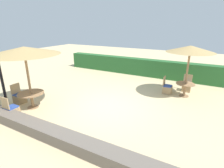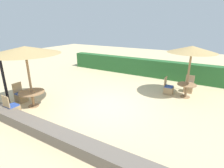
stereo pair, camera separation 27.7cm
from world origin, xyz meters
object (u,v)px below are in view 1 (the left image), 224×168
(parasol_back_right, at_px, (190,49))
(patio_chair_back_right_west, at_px, (167,89))
(parasol_front_left, at_px, (24,51))
(patio_chair_back_right_north, at_px, (187,87))
(patio_chair_front_left_west, at_px, (19,98))
(patio_chair_front_left_south, at_px, (12,111))
(round_table_back_right, at_px, (185,87))
(round_table_front_left, at_px, (31,96))

(parasol_back_right, relative_size, patio_chair_back_right_west, 2.85)
(parasol_front_left, height_order, patio_chair_back_right_north, parasol_front_left)
(patio_chair_back_right_west, bearing_deg, patio_chair_front_left_west, -52.14)
(patio_chair_front_left_south, bearing_deg, patio_chair_front_left_west, 133.48)
(patio_chair_front_left_west, relative_size, round_table_back_right, 0.99)
(round_table_front_left, distance_m, parasol_back_right, 7.82)
(round_table_back_right, xyz_separation_m, patio_chair_back_right_north, (0.01, 0.88, -0.28))
(parasol_front_left, relative_size, parasol_back_right, 1.11)
(round_table_front_left, bearing_deg, parasol_front_left, 26.57)
(patio_chair_front_left_west, relative_size, parasol_back_right, 0.35)
(round_table_front_left, height_order, round_table_back_right, round_table_front_left)
(patio_chair_front_left_west, distance_m, patio_chair_back_right_north, 8.90)
(patio_chair_front_left_west, relative_size, patio_chair_back_right_west, 1.00)
(parasol_front_left, bearing_deg, parasol_back_right, 38.53)
(parasol_front_left, bearing_deg, patio_chair_back_right_north, 43.33)
(round_table_front_left, bearing_deg, patio_chair_back_right_north, 43.33)
(patio_chair_front_left_west, bearing_deg, parasol_front_left, 86.88)
(parasol_back_right, height_order, patio_chair_back_right_west, parasol_back_right)
(parasol_front_left, height_order, round_table_front_left, parasol_front_left)
(patio_chair_front_left_west, xyz_separation_m, parasol_back_right, (6.94, 4.67, 2.22))
(parasol_front_left, relative_size, patio_chair_front_left_south, 3.16)
(parasol_back_right, bearing_deg, patio_chair_back_right_north, 89.24)
(patio_chair_back_right_west, relative_size, patio_chair_back_right_north, 1.00)
(patio_chair_back_right_north, bearing_deg, patio_chair_front_left_south, 47.87)
(parasol_front_left, height_order, parasol_back_right, parasol_front_left)
(round_table_front_left, bearing_deg, patio_chair_back_right_west, 43.32)
(round_table_front_left, bearing_deg, parasol_back_right, 38.53)
(parasol_front_left, xyz_separation_m, round_table_back_right, (5.94, 4.73, -2.06))
(parasol_front_left, height_order, patio_chair_front_left_west, parasol_front_left)
(patio_chair_front_left_south, height_order, parasol_back_right, parasol_back_right)
(patio_chair_front_left_west, bearing_deg, patio_chair_back_right_north, 128.64)
(parasol_front_left, relative_size, round_table_front_left, 2.61)
(patio_chair_back_right_north, bearing_deg, round_table_back_right, 89.24)
(parasol_front_left, relative_size, patio_chair_front_left_west, 3.16)
(patio_chair_back_right_west, bearing_deg, patio_chair_front_left_south, -41.40)
(parasol_back_right, bearing_deg, parasol_front_left, -141.47)
(patio_chair_front_left_west, bearing_deg, round_table_back_right, 123.95)
(round_table_front_left, bearing_deg, patio_chair_front_left_west, 176.88)
(round_table_back_right, bearing_deg, patio_chair_front_left_west, -146.05)
(round_table_front_left, xyz_separation_m, patio_chair_front_left_west, (-1.00, 0.05, -0.32))
(parasol_front_left, xyz_separation_m, patio_chair_back_right_north, (5.95, 5.61, -2.33))
(patio_chair_front_left_south, xyz_separation_m, patio_chair_front_left_west, (-0.99, 1.04, 0.00))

